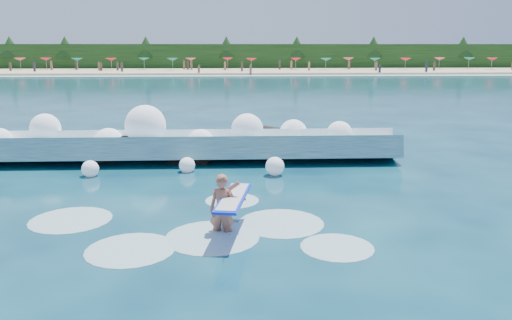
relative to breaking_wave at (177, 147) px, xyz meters
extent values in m
plane|color=#082840|center=(1.58, -7.45, -0.55)|extent=(200.00, 200.00, 0.00)
cube|color=tan|center=(1.58, 70.55, -0.35)|extent=(140.00, 20.00, 0.40)
cube|color=silver|center=(1.58, 59.55, -0.51)|extent=(140.00, 5.00, 0.08)
cube|color=black|center=(1.58, 80.55, 1.95)|extent=(140.00, 4.00, 5.00)
cube|color=#336F80|center=(0.00, -0.16, -0.09)|extent=(18.39, 2.80, 1.53)
cube|color=white|center=(0.00, 0.64, 0.37)|extent=(18.39, 1.30, 0.72)
cube|color=black|center=(-2.40, 0.62, -0.13)|extent=(2.75, 2.43, 1.23)
cube|color=black|center=(0.60, -0.18, -0.22)|extent=(1.92, 1.61, 0.95)
cube|color=black|center=(3.30, 1.02, -0.09)|extent=(2.42, 2.42, 1.33)
imported|color=#995847|center=(2.08, -8.62, 0.06)|extent=(0.77, 0.60, 1.88)
cube|color=#0D2BE9|center=(2.36, -8.57, 0.39)|extent=(1.01, 2.63, 0.06)
cube|color=silver|center=(2.36, -8.57, 0.40)|extent=(0.87, 2.40, 0.06)
cylinder|color=black|center=(2.26, -9.82, -0.10)|extent=(0.01, 0.91, 0.43)
sphere|color=white|center=(-5.52, 0.32, 0.77)|extent=(1.25, 1.25, 1.25)
sphere|color=white|center=(-2.83, -0.06, 0.17)|extent=(1.31, 1.31, 1.31)
sphere|color=white|center=(-1.32, 0.15, 0.90)|extent=(1.72, 1.72, 1.72)
sphere|color=white|center=(1.00, -0.08, 0.18)|extent=(1.14, 1.14, 1.14)
sphere|color=white|center=(2.96, 0.00, 0.71)|extent=(1.36, 1.36, 1.36)
sphere|color=white|center=(4.98, 0.57, 0.44)|extent=(1.22, 1.22, 1.22)
sphere|color=white|center=(6.89, 0.01, 0.49)|extent=(1.11, 1.11, 1.11)
sphere|color=white|center=(-2.93, -2.62, -0.28)|extent=(0.63, 0.63, 0.63)
sphere|color=white|center=(0.59, -2.10, -0.30)|extent=(0.62, 0.62, 0.62)
sphere|color=white|center=(3.90, -2.82, -0.21)|extent=(0.71, 0.71, 0.71)
ellipsoid|color=silver|center=(1.82, -8.88, -0.55)|extent=(2.43, 2.43, 0.12)
ellipsoid|color=silver|center=(-0.09, -9.58, -0.55)|extent=(2.17, 2.17, 0.11)
ellipsoid|color=silver|center=(3.65, -7.93, -0.55)|extent=(2.37, 2.37, 0.12)
ellipsoid|color=silver|center=(-2.17, -7.42, -0.55)|extent=(2.28, 2.28, 0.11)
ellipsoid|color=silver|center=(2.31, -5.84, -0.55)|extent=(1.70, 1.70, 0.09)
ellipsoid|color=silver|center=(4.84, -9.66, -0.55)|extent=(1.80, 1.80, 0.09)
cone|color=#DE415D|center=(-36.76, 74.43, 1.70)|extent=(2.00, 2.00, 0.50)
cone|color=red|center=(-32.14, 74.58, 1.70)|extent=(2.00, 2.00, 0.50)
cone|color=#13786D|center=(-25.87, 72.67, 1.70)|extent=(2.00, 2.00, 0.50)
cone|color=red|center=(-19.70, 72.38, 1.70)|extent=(2.00, 2.00, 0.50)
cone|color=#13786D|center=(-14.01, 73.62, 1.70)|extent=(2.00, 2.00, 0.50)
cone|color=#13786D|center=(-8.52, 71.25, 1.70)|extent=(2.00, 2.00, 0.50)
cone|color=#DE415D|center=(-5.38, 72.50, 1.70)|extent=(2.00, 2.00, 0.50)
cone|color=red|center=(1.36, 73.86, 1.70)|extent=(2.00, 2.00, 0.50)
cone|color=red|center=(5.65, 70.46, 1.70)|extent=(2.00, 2.00, 0.50)
cone|color=red|center=(13.84, 71.83, 1.70)|extent=(2.00, 2.00, 0.50)
cone|color=#13786D|center=(19.13, 70.35, 1.70)|extent=(2.00, 2.00, 0.50)
cone|color=#DE415D|center=(23.93, 73.42, 1.70)|extent=(2.00, 2.00, 0.50)
cone|color=#13786D|center=(28.07, 70.24, 1.70)|extent=(2.00, 2.00, 0.50)
cone|color=red|center=(33.89, 70.82, 1.70)|extent=(2.00, 2.00, 0.50)
cone|color=#DE415D|center=(41.24, 73.29, 1.70)|extent=(2.00, 2.00, 0.50)
cone|color=#13786D|center=(47.00, 73.45, 1.70)|extent=(2.00, 2.00, 0.50)
cone|color=red|center=(50.46, 71.53, 1.70)|extent=(2.00, 2.00, 0.50)
cube|color=#3F332D|center=(-12.66, 73.85, 0.55)|extent=(0.35, 0.22, 1.40)
cube|color=#8C664C|center=(-20.75, 66.40, 0.55)|extent=(0.35, 0.22, 1.41)
cube|color=#262633|center=(-20.27, 72.32, 0.59)|extent=(0.35, 0.22, 1.48)
cube|color=#3F332D|center=(33.40, 61.40, 0.29)|extent=(0.35, 0.22, 1.53)
cube|color=#8C664C|center=(11.50, 69.05, 0.65)|extent=(0.35, 0.22, 1.61)
cube|color=#262633|center=(28.29, 65.20, 0.58)|extent=(0.35, 0.22, 1.47)
cube|color=#3F332D|center=(1.52, 74.10, 0.60)|extent=(0.35, 0.22, 1.51)
cube|color=#8C664C|center=(43.59, 66.78, 0.58)|extent=(0.35, 0.22, 1.47)
cube|color=#262633|center=(48.61, 68.52, 0.59)|extent=(0.35, 0.22, 1.48)
cube|color=brown|center=(43.79, 71.06, 0.63)|extent=(0.35, 0.22, 1.56)
cube|color=#3F332D|center=(-13.74, 73.81, 0.60)|extent=(0.35, 0.22, 1.50)
cube|color=#8C664C|center=(-33.35, 68.78, 0.60)|extent=(0.35, 0.22, 1.50)
cube|color=brown|center=(12.51, 61.85, 0.27)|extent=(0.35, 0.22, 1.49)
cube|color=#3F332D|center=(-12.00, 70.82, 0.62)|extent=(0.35, 0.22, 1.54)
cube|color=brown|center=(33.20, 69.24, 0.56)|extent=(0.35, 0.22, 1.43)
cube|color=#3F332D|center=(30.17, 61.78, 0.27)|extent=(0.35, 0.22, 1.49)
cube|color=#262633|center=(-18.12, 61.95, 0.26)|extent=(0.35, 0.22, 1.47)
camera|label=1|loc=(2.40, -20.75, 4.17)|focal=35.00mm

